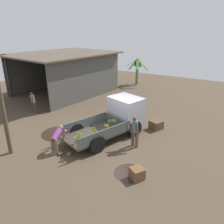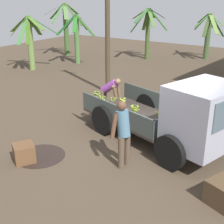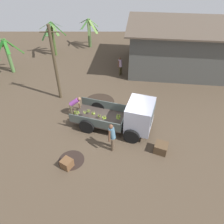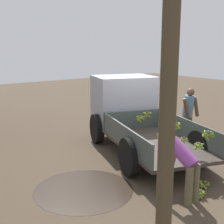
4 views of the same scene
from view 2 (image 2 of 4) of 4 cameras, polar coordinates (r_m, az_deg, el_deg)
name	(u,v)px [view 2 (image 2 of 4)]	position (r m, az deg, el deg)	size (l,w,h in m)	color
ground	(161,146)	(9.13, 8.94, -6.20)	(36.00, 36.00, 0.00)	#4B3C2D
mud_patch_0	(40,156)	(8.74, -13.01, -7.81)	(1.36, 1.36, 0.01)	black
mud_patch_1	(162,108)	(12.06, 9.06, 0.77)	(2.12, 2.12, 0.01)	#2D2219
cargo_truck	(187,117)	(8.47, 13.62, -0.85)	(5.04, 3.20, 2.05)	#3A302B
utility_pole	(108,31)	(13.23, -0.82, 14.60)	(1.19, 0.20, 5.16)	#473A28
banana_palm_0	(30,41)	(18.13, -14.73, 12.45)	(2.87, 2.07, 2.95)	olive
banana_palm_1	(77,38)	(19.35, -6.49, 13.35)	(2.32, 2.33, 2.90)	#4F793E
banana_palm_2	(66,28)	(21.93, -8.43, 14.99)	(2.48, 2.52, 3.44)	#41622D
banana_palm_3	(148,31)	(20.68, 6.56, 14.50)	(2.44, 2.71, 3.19)	#435928
banana_palm_4	(208,35)	(21.53, 17.14, 13.38)	(2.05, 2.26, 2.88)	#455E32
person_foreground_visitor	(123,131)	(7.68, 2.01, -3.48)	(0.43, 0.70, 1.72)	brown
person_worker_loading	(109,91)	(11.35, -0.58, 3.83)	(0.79, 0.66, 1.29)	brown
banana_bunch_on_ground_0	(100,110)	(11.41, -2.25, 0.35)	(0.24, 0.22, 0.18)	brown
banana_bunch_on_ground_1	(98,114)	(11.00, -2.66, -0.45)	(0.23, 0.23, 0.19)	brown
wooden_crate_0	(24,153)	(8.49, -15.78, -7.22)	(0.51, 0.51, 0.47)	brown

